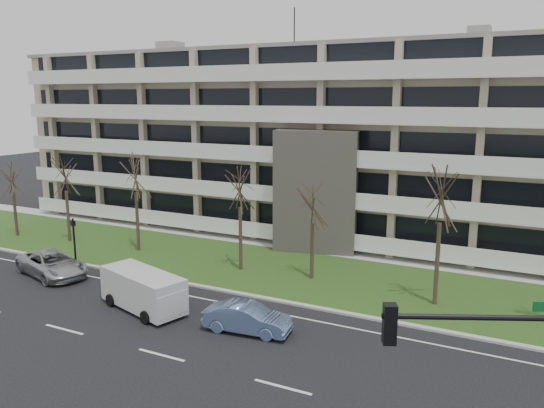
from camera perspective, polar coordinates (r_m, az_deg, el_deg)
The scene contains 17 objects.
ground at distance 25.12m, azimuth -11.81°, elevation -15.62°, with size 160.00×160.00×0.00m, color black.
grass_verge at distance 35.38m, azimuth 1.34°, elevation -7.19°, with size 90.00×10.00×0.06m, color #274B19.
curb at distance 31.18m, azimuth -2.61°, elevation -9.76°, with size 90.00×0.35×0.12m, color #B2B2AD.
sidewalk at distance 40.20m, azimuth 4.67°, elevation -4.91°, with size 90.00×2.00×0.08m, color #B2B2AD.
lane_edge_line at distance 29.99m, azimuth -4.02°, elevation -10.77°, with size 90.00×0.12×0.01m, color white.
apartment_building at distance 45.15m, azimuth 8.05°, elevation 6.61°, with size 60.50×15.10×18.75m.
silver_pickup at distance 37.12m, azimuth -22.59°, elevation -5.95°, with size 2.64×5.71×1.59m, color #ADAFB4.
blue_sedan at distance 26.53m, azimuth -2.68°, elevation -12.15°, with size 1.52×4.35×1.43m, color #7592CB.
white_van at distance 29.68m, azimuth -13.64°, elevation -8.74°, with size 5.74×3.47×2.09m.
traffic_signal at distance 15.47m, azimuth 25.13°, elevation -17.31°, with size 5.11×2.52×6.43m.
pedestrian_signal at distance 38.33m, azimuth -20.53°, elevation -3.22°, with size 0.38×0.35×3.31m.
tree_0 at distance 47.95m, azimuth -26.22°, elevation 2.86°, with size 3.32×3.32×6.64m.
tree_1 at distance 44.32m, azimuth -21.41°, elevation 3.34°, with size 3.66×3.66×7.32m.
tree_2 at distance 39.86m, azimuth -14.55°, elevation 3.63°, with size 3.96×3.96×7.93m.
tree_3 at distance 34.29m, azimuth -3.48°, elevation 2.34°, with size 3.81×3.81×7.61m.
tree_4 at distance 32.72m, azimuth 4.41°, elevation 0.33°, with size 3.25×3.25×6.49m.
tree_5 at distance 29.56m, azimuth 17.80°, elevation 1.49°, with size 4.18×4.18×8.36m.
Camera 1 is at (14.15, -17.40, 11.32)m, focal length 35.00 mm.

